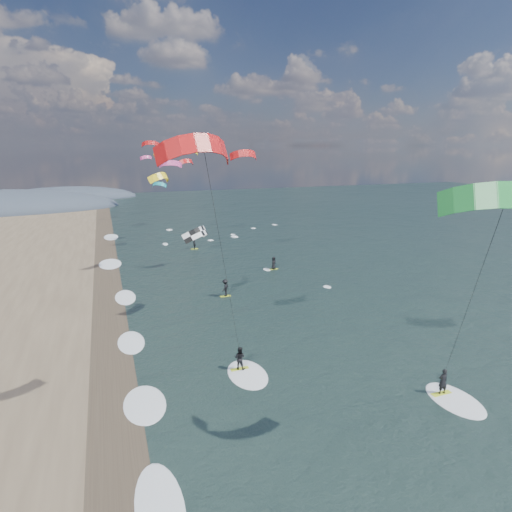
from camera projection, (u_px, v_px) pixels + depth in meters
name	position (u px, v px, depth m)	size (l,w,h in m)	color
ground	(345.00, 428.00, 23.66)	(260.00, 260.00, 0.00)	black
wet_sand_strip	(113.00, 377.00, 28.89)	(3.00, 240.00, 0.00)	#382D23
kitesurfer_near_a	(492.00, 251.00, 18.67)	(7.86, 8.92, 14.33)	#C3DA26
kitesurfer_near_b	(220.00, 235.00, 22.55)	(7.04, 8.51, 16.15)	#C3DA26
far_kitesurfers	(230.00, 270.00, 50.56)	(9.62, 22.84, 1.84)	#C3DA26
bg_kite_field	(171.00, 163.00, 71.36)	(11.96, 76.43, 10.07)	orange
shoreline_surf	(127.00, 344.00, 33.62)	(2.40, 79.40, 0.11)	white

